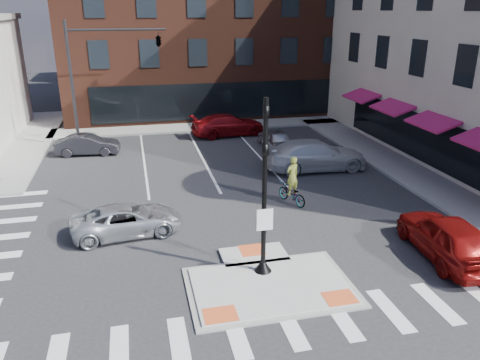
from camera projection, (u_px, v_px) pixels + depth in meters
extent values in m
plane|color=#28282B|center=(266.00, 280.00, 15.78)|extent=(120.00, 120.00, 0.00)
cube|color=gray|center=(270.00, 287.00, 15.31)|extent=(5.40, 3.60, 0.06)
cube|color=#A8A8A3|center=(270.00, 286.00, 15.30)|extent=(5.00, 3.20, 0.12)
cube|color=#A8A8A3|center=(254.00, 255.00, 17.22)|extent=(2.40, 1.40, 0.12)
cube|color=#E65628|center=(220.00, 315.00, 13.78)|extent=(1.00, 0.80, 0.01)
cube|color=#E65628|center=(340.00, 298.00, 14.59)|extent=(1.00, 0.80, 0.01)
cube|color=#E65628|center=(252.00, 250.00, 17.47)|extent=(0.90, 0.90, 0.01)
cube|color=gray|center=(28.00, 143.00, 31.70)|extent=(3.00, 20.00, 0.15)
cube|color=gray|center=(397.00, 165.00, 27.20)|extent=(3.00, 24.00, 0.15)
cube|color=gray|center=(225.00, 125.00, 36.51)|extent=(26.00, 3.00, 0.15)
cube|color=#492217|center=(202.00, 22.00, 43.10)|extent=(24.00, 18.00, 15.00)
cube|color=black|center=(222.00, 101.00, 36.83)|extent=(20.00, 0.12, 2.80)
cube|color=black|center=(419.00, 136.00, 26.90)|extent=(0.12, 16.00, 2.60)
cube|color=#C71A66|center=(411.00, 114.00, 26.28)|extent=(1.46, 3.00, 0.58)
cube|color=#C71A66|center=(361.00, 96.00, 31.77)|extent=(1.46, 3.00, 0.58)
cube|color=slate|center=(126.00, 38.00, 60.75)|extent=(10.00, 12.00, 10.00)
cube|color=brown|center=(221.00, 29.00, 65.01)|extent=(12.00, 12.00, 12.00)
cone|color=black|center=(263.00, 265.00, 16.03)|extent=(0.60, 0.60, 0.45)
cylinder|color=black|center=(264.00, 187.00, 15.04)|extent=(0.16, 0.16, 5.80)
cube|color=white|center=(265.00, 220.00, 15.31)|extent=(0.55, 0.04, 0.75)
imported|color=black|center=(266.00, 123.00, 14.32)|extent=(0.18, 0.22, 1.10)
imported|color=black|center=(265.00, 161.00, 14.73)|extent=(0.18, 0.22, 1.10)
cylinder|color=black|center=(72.00, 87.00, 29.26)|extent=(0.20, 0.20, 8.00)
cylinder|color=black|center=(117.00, 30.00, 28.73)|extent=(6.00, 0.14, 0.14)
imported|color=black|center=(158.00, 39.00, 29.47)|extent=(0.48, 2.24, 0.90)
imported|color=silver|center=(127.00, 220.00, 18.82)|extent=(4.61, 2.52, 1.23)
imported|color=maroon|center=(448.00, 237.00, 16.96)|extent=(2.35, 4.96, 1.64)
imported|color=silver|center=(315.00, 155.00, 26.38)|extent=(5.88, 2.55, 1.69)
imported|color=#252429|center=(87.00, 145.00, 29.14)|extent=(3.97, 1.68, 1.27)
imported|color=#A2A4A9|center=(275.00, 138.00, 30.56)|extent=(1.59, 3.80, 1.28)
imported|color=maroon|center=(228.00, 125.00, 33.56)|extent=(5.56, 2.84, 1.55)
imported|color=#3F3F44|center=(292.00, 194.00, 21.83)|extent=(1.26, 1.93, 0.96)
imported|color=#B5BE43|center=(292.00, 176.00, 21.53)|extent=(0.78, 0.65, 1.84)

